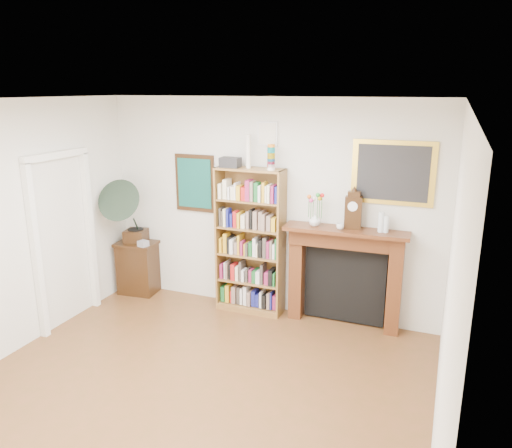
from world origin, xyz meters
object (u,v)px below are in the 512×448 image
Objects in this scene: side_cabinet at (138,267)px; mantel_clock at (353,211)px; bookshelf at (250,233)px; teacup at (340,226)px; bottle_left at (381,222)px; bottle_right at (386,224)px; gramophone at (127,208)px; fireplace at (345,267)px; flower_vase at (315,220)px; cd_stack at (143,244)px.

mantel_clock is (3.06, 0.09, 1.10)m from side_cabinet.
teacup is (1.18, -0.04, 0.23)m from bookshelf.
side_cabinet is 3.54m from bottle_left.
teacup is 0.39× the size of bottle_left.
bottle_right is at bearing -7.91° from mantel_clock.
teacup is (2.94, 0.14, 0.00)m from gramophone.
bookshelf is 1.29m from fireplace.
bottle_left is at bearing -8.83° from gramophone.
bookshelf is 1.67m from bottle_left.
flower_vase is 0.77× the size of bottle_right.
bottle_right is at bearing 3.41° from cd_stack.
cd_stack is at bearing -176.58° from bottle_left.
bottle_right is (1.71, 0.03, 0.29)m from bookshelf.
teacup is at bearing -121.53° from fireplace.
gramophone is 2.63m from flower_vase.
gramophone reaches higher than side_cabinet.
bookshelf reaches higher than bottle_left.
cd_stack is 3.25m from bottle_left.
mantel_clock is (1.31, 0.04, 0.41)m from bookshelf.
mantel_clock is at bearing 5.32° from flower_vase.
bottle_right is (0.85, 0.03, 0.02)m from flower_vase.
fireplace is (1.24, 0.07, -0.32)m from bookshelf.
gramophone is 2.95m from teacup.
flower_vase is at bearing 3.95° from cd_stack.
bottle_right is at bearing 7.47° from teacup.
side_cabinet is at bearing 70.49° from gramophone.
bottle_left is (3.41, 0.21, 0.08)m from gramophone.
gramophone is 4.76× the size of bottle_right.
cd_stack is 2.94m from mantel_clock.
mantel_clock reaches higher than side_cabinet.
bookshelf is 11.10× the size of bottle_right.
fireplace is 1.59× the size of gramophone.
cd_stack is at bearing -176.59° from bottle_right.
bottle_left is 1.20× the size of bottle_right.
bookshelf is at bearing 176.02° from mantel_clock.
mantel_clock is at bearing 177.05° from bottle_left.
bookshelf is 2.90× the size of side_cabinet.
fireplace is at bearing 3.34° from bookshelf.
fireplace is at bearing -7.54° from gramophone.
gramophone is (-0.02, -0.14, 0.92)m from side_cabinet.
cd_stack reaches higher than side_cabinet.
mantel_clock reaches higher than gramophone.
bottle_left reaches higher than side_cabinet.
bookshelf is at bearing -179.92° from flower_vase.
mantel_clock is (0.07, -0.03, 0.73)m from fireplace.
bookshelf reaches higher than teacup.
flower_vase is (2.40, 0.17, 0.54)m from cd_stack.
flower_vase is 0.33m from teacup.
teacup is at bearing -172.53° from bottle_right.
flower_vase is at bearing -4.66° from side_cabinet.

